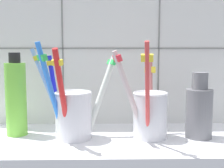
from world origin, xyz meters
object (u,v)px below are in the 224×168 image
object	(u,v)px
toothbrush_cup_right	(150,113)
soap_bottle	(16,98)
toothbrush_cup_left	(72,111)
ceramic_vase	(198,110)

from	to	relation	value
toothbrush_cup_right	soap_bottle	size ratio (longest dim) A/B	1.12
toothbrush_cup_left	soap_bottle	xyz separation A→B (cm)	(-11.30, 3.13, 2.13)
toothbrush_cup_left	toothbrush_cup_right	bearing A→B (deg)	0.11
toothbrush_cup_left	toothbrush_cup_right	xyz separation A→B (cm)	(14.41, 0.03, -0.29)
ceramic_vase	toothbrush_cup_left	bearing A→B (deg)	-177.43
toothbrush_cup_right	soap_bottle	distance (cm)	26.01
soap_bottle	ceramic_vase	bearing A→B (deg)	-3.35
toothbrush_cup_left	ceramic_vase	world-z (taller)	toothbrush_cup_left
ceramic_vase	soap_bottle	size ratio (longest dim) A/B	0.77
toothbrush_cup_left	soap_bottle	size ratio (longest dim) A/B	1.12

